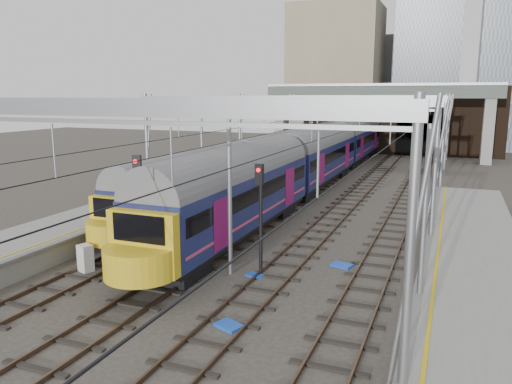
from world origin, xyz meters
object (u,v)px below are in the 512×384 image
at_px(train_second, 298,149).
at_px(signal_near_centre, 260,206).
at_px(signal_near_left, 140,200).
at_px(relay_cabinet, 86,258).
at_px(train_main, 340,146).

bearing_deg(train_second, signal_near_centre, -76.14).
height_order(train_second, signal_near_left, signal_near_left).
xyz_separation_m(signal_near_left, relay_cabinet, (-2.37, -1.05, -2.71)).
height_order(train_main, signal_near_centre, train_main).
relative_size(train_main, relay_cabinet, 57.74).
bearing_deg(signal_near_centre, train_main, 103.86).
bearing_deg(signal_near_centre, signal_near_left, -157.56).
bearing_deg(relay_cabinet, train_main, 101.83).
height_order(train_main, signal_near_left, signal_near_left).
bearing_deg(train_second, signal_near_left, -86.15).
xyz_separation_m(train_second, relay_cabinet, (-0.28, -32.11, -1.77)).
height_order(signal_near_left, relay_cabinet, signal_near_left).
height_order(train_main, train_second, train_main).
xyz_separation_m(train_main, signal_near_left, (-1.91, -32.94, 0.65)).
relative_size(train_main, signal_near_centre, 14.21).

